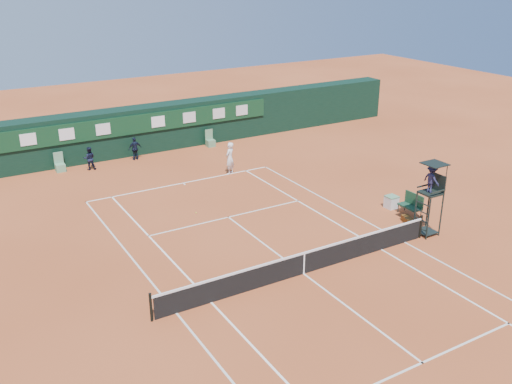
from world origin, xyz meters
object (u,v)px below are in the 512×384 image
at_px(tennis_net, 304,263).
at_px(player_bench, 412,204).
at_px(cooler, 391,202).
at_px(umpire_chair, 431,184).
at_px(player, 230,158).

relative_size(tennis_net, player_bench, 10.75).
bearing_deg(player_bench, cooler, 101.77).
xyz_separation_m(player_bench, cooler, (-0.24, 1.15, -0.27)).
distance_m(tennis_net, umpire_chair, 7.18).
bearing_deg(player_bench, player, 116.42).
bearing_deg(cooler, player_bench, -78.23).
height_order(cooler, player, player).
distance_m(umpire_chair, player, 12.50).
bearing_deg(player_bench, umpire_chair, -117.33).
height_order(tennis_net, cooler, tennis_net).
xyz_separation_m(umpire_chair, player_bench, (1.01, 1.96, -1.86)).
bearing_deg(player, umpire_chair, 74.34).
bearing_deg(player_bench, tennis_net, -165.23).
bearing_deg(tennis_net, player_bench, 14.77).
bearing_deg(umpire_chair, tennis_net, -178.96).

